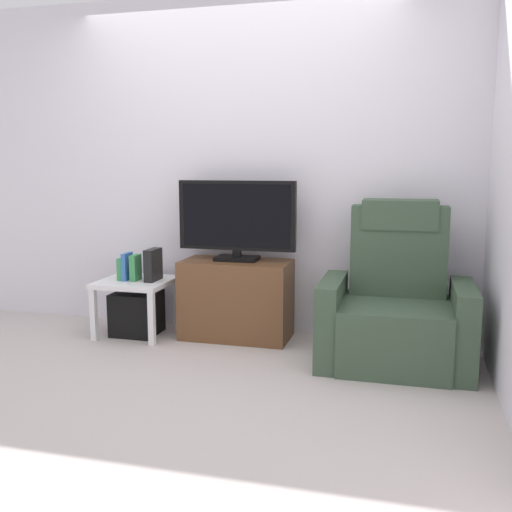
# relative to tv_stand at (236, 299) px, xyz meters

# --- Properties ---
(ground_plane) EXTENTS (6.40, 6.40, 0.00)m
(ground_plane) POSITION_rel_tv_stand_xyz_m (-0.07, -0.86, -0.30)
(ground_plane) COLOR #BCB2AD
(wall_back) EXTENTS (6.40, 0.06, 2.60)m
(wall_back) POSITION_rel_tv_stand_xyz_m (-0.07, 0.27, 1.00)
(wall_back) COLOR silver
(wall_back) RESTS_ON ground
(tv_stand) EXTENTS (0.82, 0.42, 0.60)m
(tv_stand) POSITION_rel_tv_stand_xyz_m (0.00, 0.00, 0.00)
(tv_stand) COLOR brown
(tv_stand) RESTS_ON ground
(television) EXTENTS (0.90, 0.20, 0.60)m
(television) POSITION_rel_tv_stand_xyz_m (0.00, 0.02, 0.62)
(television) COLOR black
(television) RESTS_ON tv_stand
(recliner_armchair) EXTENTS (0.98, 0.78, 1.08)m
(recliner_armchair) POSITION_rel_tv_stand_xyz_m (1.19, -0.26, 0.07)
(recliner_armchair) COLOR #384C38
(recliner_armchair) RESTS_ON ground
(side_table) EXTENTS (0.54, 0.54, 0.43)m
(side_table) POSITION_rel_tv_stand_xyz_m (-0.78, -0.11, 0.06)
(side_table) COLOR white
(side_table) RESTS_ON ground
(subwoofer_box) EXTENTS (0.33, 0.33, 0.33)m
(subwoofer_box) POSITION_rel_tv_stand_xyz_m (-0.78, -0.11, -0.13)
(subwoofer_box) COLOR black
(subwoofer_box) RESTS_ON ground
(book_leftmost) EXTENTS (0.04, 0.12, 0.17)m
(book_leftmost) POSITION_rel_tv_stand_xyz_m (-0.88, -0.13, 0.22)
(book_leftmost) COLOR #388C4C
(book_leftmost) RESTS_ON side_table
(book_middle) EXTENTS (0.03, 0.14, 0.21)m
(book_middle) POSITION_rel_tv_stand_xyz_m (-0.84, -0.13, 0.24)
(book_middle) COLOR #3366B2
(book_middle) RESTS_ON side_table
(book_rightmost) EXTENTS (0.05, 0.12, 0.20)m
(book_rightmost) POSITION_rel_tv_stand_xyz_m (-0.77, -0.13, 0.23)
(book_rightmost) COLOR #388C4C
(book_rightmost) RESTS_ON side_table
(game_console) EXTENTS (0.07, 0.20, 0.25)m
(game_console) POSITION_rel_tv_stand_xyz_m (-0.64, -0.10, 0.26)
(game_console) COLOR black
(game_console) RESTS_ON side_table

